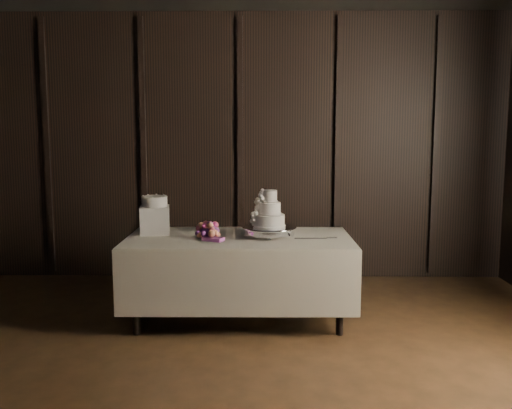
{
  "coord_description": "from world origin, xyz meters",
  "views": [
    {
      "loc": [
        0.28,
        -3.0,
        1.71
      ],
      "look_at": [
        0.2,
        1.96,
        1.05
      ],
      "focal_mm": 40.0,
      "sensor_mm": 36.0,
      "label": 1
    }
  ],
  "objects_px": {
    "bouquet": "(209,231)",
    "small_cake": "(154,201)",
    "cake_stand": "(269,232)",
    "box_pedestal": "(155,220)",
    "display_table": "(239,275)",
    "wedding_cake": "(267,213)"
  },
  "relations": [
    {
      "from": "bouquet",
      "to": "small_cake",
      "type": "relative_size",
      "value": 1.66
    },
    {
      "from": "cake_stand",
      "to": "box_pedestal",
      "type": "height_order",
      "value": "box_pedestal"
    },
    {
      "from": "cake_stand",
      "to": "small_cake",
      "type": "distance_m",
      "value": 1.08
    },
    {
      "from": "display_table",
      "to": "small_cake",
      "type": "relative_size",
      "value": 8.62
    },
    {
      "from": "display_table",
      "to": "cake_stand",
      "type": "relative_size",
      "value": 4.13
    },
    {
      "from": "bouquet",
      "to": "box_pedestal",
      "type": "distance_m",
      "value": 0.56
    },
    {
      "from": "display_table",
      "to": "bouquet",
      "type": "bearing_deg",
      "value": -166.9
    },
    {
      "from": "display_table",
      "to": "wedding_cake",
      "type": "height_order",
      "value": "wedding_cake"
    },
    {
      "from": "display_table",
      "to": "small_cake",
      "type": "xyz_separation_m",
      "value": [
        -0.78,
        0.15,
        0.64
      ]
    },
    {
      "from": "cake_stand",
      "to": "box_pedestal",
      "type": "bearing_deg",
      "value": 172.43
    },
    {
      "from": "display_table",
      "to": "small_cake",
      "type": "height_order",
      "value": "small_cake"
    },
    {
      "from": "display_table",
      "to": "cake_stand",
      "type": "bearing_deg",
      "value": 2.75
    },
    {
      "from": "bouquet",
      "to": "box_pedestal",
      "type": "height_order",
      "value": "box_pedestal"
    },
    {
      "from": "bouquet",
      "to": "wedding_cake",
      "type": "bearing_deg",
      "value": 7.37
    },
    {
      "from": "wedding_cake",
      "to": "bouquet",
      "type": "distance_m",
      "value": 0.53
    },
    {
      "from": "small_cake",
      "to": "wedding_cake",
      "type": "bearing_deg",
      "value": -8.5
    },
    {
      "from": "small_cake",
      "to": "cake_stand",
      "type": "bearing_deg",
      "value": -7.57
    },
    {
      "from": "cake_stand",
      "to": "box_pedestal",
      "type": "distance_m",
      "value": 1.05
    },
    {
      "from": "cake_stand",
      "to": "wedding_cake",
      "type": "height_order",
      "value": "wedding_cake"
    },
    {
      "from": "display_table",
      "to": "bouquet",
      "type": "relative_size",
      "value": 5.2
    },
    {
      "from": "bouquet",
      "to": "small_cake",
      "type": "height_order",
      "value": "small_cake"
    },
    {
      "from": "display_table",
      "to": "wedding_cake",
      "type": "bearing_deg",
      "value": -0.14
    }
  ]
}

